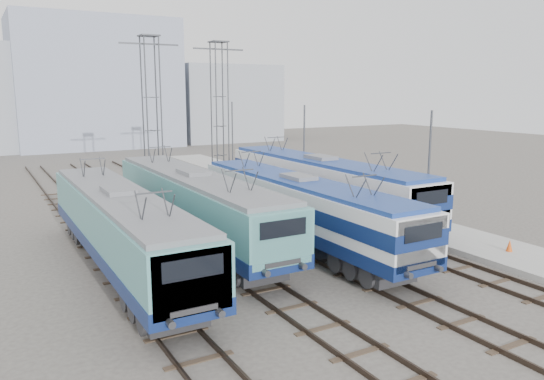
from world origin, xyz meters
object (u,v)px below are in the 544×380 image
at_px(locomotive_far_right, 322,182).
at_px(mast_mid, 304,154).
at_px(locomotive_center_left, 196,202).
at_px(mast_rear, 232,141).
at_px(locomotive_far_left, 121,225).
at_px(locomotive_center_right, 300,205).
at_px(safety_cone, 509,245).
at_px(catenary_tower_east, 220,107).
at_px(mast_front, 428,178).
at_px(catenary_tower_west, 152,109).

relative_size(locomotive_far_right, mast_mid, 2.66).
bearing_deg(locomotive_center_left, mast_rear, 59.51).
distance_m(locomotive_center_left, mast_rear, 21.42).
relative_size(locomotive_center_left, mast_mid, 2.61).
xyz_separation_m(locomotive_far_left, locomotive_far_right, (13.50, 4.12, 0.16)).
relative_size(locomotive_center_right, mast_rear, 2.49).
xyz_separation_m(mast_rear, safety_cone, (1.58, -27.97, -2.91)).
bearing_deg(locomotive_far_right, mast_rear, 83.77).
relative_size(catenary_tower_east, mast_mid, 1.71).
bearing_deg(mast_front, locomotive_far_left, 169.16).
relative_size(mast_front, mast_rear, 1.00).
bearing_deg(mast_rear, mast_mid, -90.00).
height_order(locomotive_far_left, catenary_tower_east, catenary_tower_east).
bearing_deg(locomotive_far_left, locomotive_far_right, 16.95).
xyz_separation_m(catenary_tower_west, safety_cone, (10.18, -23.97, -6.05)).
bearing_deg(mast_rear, locomotive_center_left, -120.49).
bearing_deg(locomotive_far_left, catenary_tower_west, 68.41).
bearing_deg(catenary_tower_east, mast_mid, -78.14).
bearing_deg(mast_mid, locomotive_far_left, -149.45).
height_order(locomotive_center_left, safety_cone, locomotive_center_left).
bearing_deg(mast_rear, catenary_tower_east, -136.40).
relative_size(catenary_tower_west, mast_rear, 1.71).
xyz_separation_m(locomotive_far_right, mast_mid, (1.85, 4.94, 1.13)).
relative_size(locomotive_center_right, locomotive_far_right, 0.94).
height_order(locomotive_center_right, catenary_tower_west, catenary_tower_west).
xyz_separation_m(locomotive_center_right, catenary_tower_west, (-2.25, 17.46, 4.41)).
bearing_deg(catenary_tower_west, locomotive_center_left, -98.87).
height_order(locomotive_far_left, safety_cone, locomotive_far_left).
distance_m(locomotive_far_left, mast_front, 15.68).
bearing_deg(locomotive_center_right, catenary_tower_east, 77.68).
bearing_deg(safety_cone, catenary_tower_west, 113.02).
xyz_separation_m(locomotive_center_left, mast_rear, (10.85, 18.42, 1.23)).
distance_m(locomotive_center_right, mast_mid, 11.46).
bearing_deg(mast_front, mast_mid, 90.00).
height_order(catenary_tower_east, mast_rear, catenary_tower_east).
bearing_deg(locomotive_far_left, locomotive_center_left, 30.35).
relative_size(locomotive_far_right, safety_cone, 32.17).
height_order(catenary_tower_west, mast_rear, catenary_tower_west).
relative_size(locomotive_center_right, catenary_tower_west, 1.45).
relative_size(locomotive_far_left, mast_rear, 2.53).
bearing_deg(locomotive_center_left, catenary_tower_east, 61.95).
bearing_deg(mast_front, catenary_tower_east, 95.45).
relative_size(locomotive_center_right, safety_cone, 30.10).
bearing_deg(catenary_tower_east, safety_cone, -81.93).
bearing_deg(locomotive_far_left, safety_cone, -22.19).
bearing_deg(mast_rear, mast_front, -90.00).
height_order(locomotive_far_left, locomotive_center_right, locomotive_far_left).
xyz_separation_m(catenary_tower_west, catenary_tower_east, (6.50, 2.00, 0.00)).
bearing_deg(mast_front, locomotive_center_left, 152.80).
distance_m(locomotive_far_left, safety_cone, 18.36).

